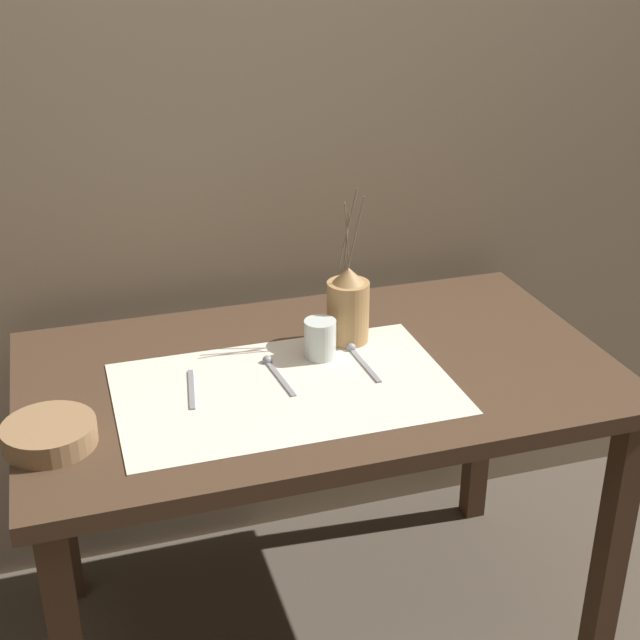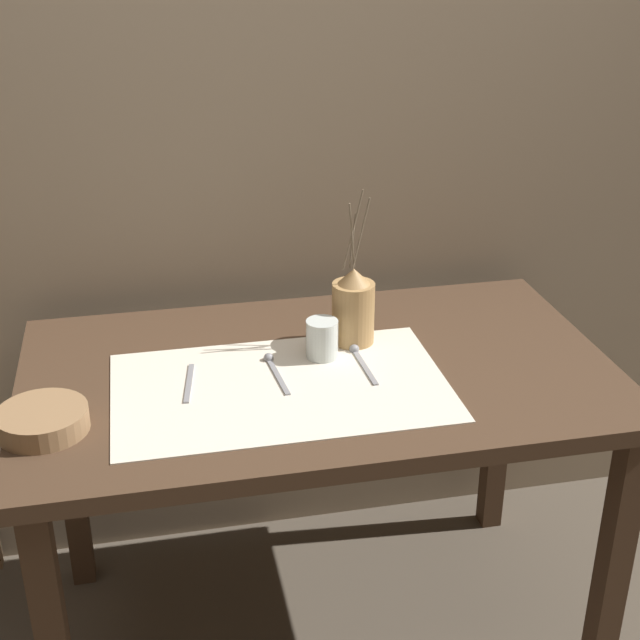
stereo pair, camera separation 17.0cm
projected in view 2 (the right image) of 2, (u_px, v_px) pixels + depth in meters
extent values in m
plane|color=brown|center=(319.00, 629.00, 2.38)|extent=(12.00, 12.00, 0.00)
cube|color=gray|center=(278.00, 139.00, 2.32)|extent=(7.00, 0.06, 2.40)
cube|color=#422D1E|center=(318.00, 375.00, 2.05)|extent=(1.35, 0.80, 0.04)
cube|color=#422D1E|center=(612.00, 570.00, 2.03)|extent=(0.06, 0.06, 0.75)
cube|color=#422D1E|center=(70.00, 468.00, 2.40)|extent=(0.06, 0.06, 0.75)
cube|color=#422D1E|center=(498.00, 418.00, 2.63)|extent=(0.06, 0.06, 0.75)
cube|color=beige|center=(281.00, 387.00, 1.96)|extent=(0.73, 0.46, 0.00)
cylinder|color=#A87F4C|center=(353.00, 313.00, 2.12)|extent=(0.10, 0.10, 0.15)
cone|color=#A87F4C|center=(354.00, 276.00, 2.08)|extent=(0.08, 0.08, 0.04)
cylinder|color=brown|center=(352.00, 236.00, 2.03)|extent=(0.02, 0.02, 0.16)
cylinder|color=brown|center=(361.00, 235.00, 2.03)|extent=(0.04, 0.01, 0.17)
cylinder|color=brown|center=(353.00, 241.00, 2.06)|extent=(0.02, 0.02, 0.13)
cylinder|color=brown|center=(353.00, 230.00, 2.03)|extent=(0.05, 0.01, 0.19)
cylinder|color=#8E6B47|center=(43.00, 420.00, 1.79)|extent=(0.18, 0.18, 0.05)
cylinder|color=silver|center=(322.00, 339.00, 2.06)|extent=(0.07, 0.07, 0.09)
cube|color=gray|center=(189.00, 383.00, 1.96)|extent=(0.04, 0.17, 0.00)
cube|color=gray|center=(278.00, 376.00, 1.99)|extent=(0.03, 0.17, 0.00)
sphere|color=gray|center=(269.00, 358.00, 2.06)|extent=(0.02, 0.02, 0.02)
cube|color=gray|center=(365.00, 367.00, 2.03)|extent=(0.02, 0.17, 0.00)
sphere|color=gray|center=(354.00, 349.00, 2.11)|extent=(0.02, 0.02, 0.02)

